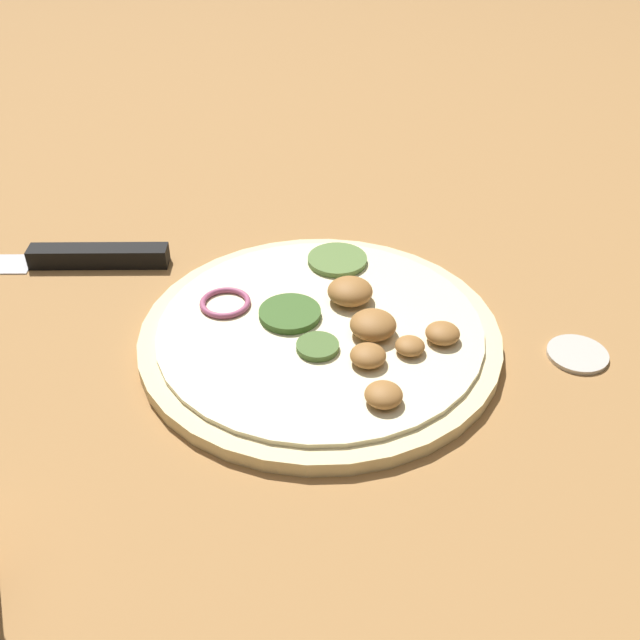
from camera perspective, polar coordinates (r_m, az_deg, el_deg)
ground_plane at (r=0.60m, az=-0.00°, el=-1.67°), size 3.00×3.00×0.00m
pizza at (r=0.59m, az=0.20°, el=-0.96°), size 0.29×0.29×0.03m
knife at (r=0.73m, az=-19.99°, el=4.44°), size 0.34×0.05×0.02m
loose_cap at (r=0.62m, az=19.06°, el=-2.35°), size 0.05×0.05×0.01m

